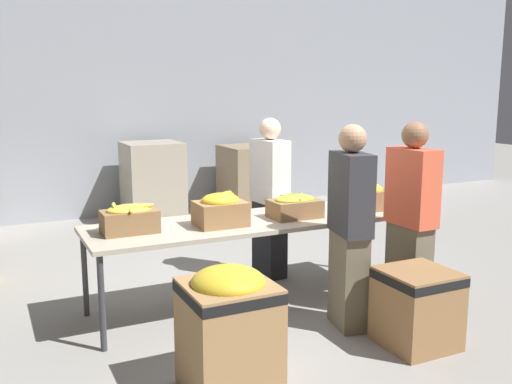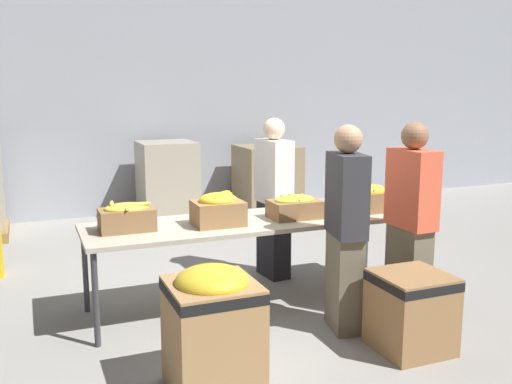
{
  "view_description": "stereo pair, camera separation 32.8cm",
  "coord_description": "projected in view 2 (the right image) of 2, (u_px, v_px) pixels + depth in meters",
  "views": [
    {
      "loc": [
        -2.22,
        -4.63,
        2.01
      ],
      "look_at": [
        0.07,
        0.12,
        1.05
      ],
      "focal_mm": 40.0,
      "sensor_mm": 36.0,
      "label": 1
    },
    {
      "loc": [
        -1.92,
        -4.77,
        2.01
      ],
      "look_at": [
        0.07,
        0.12,
        1.05
      ],
      "focal_mm": 40.0,
      "sensor_mm": 36.0,
      "label": 2
    }
  ],
  "objects": [
    {
      "name": "volunteer_0",
      "position": [
        274.0,
        199.0,
        6.06
      ],
      "size": [
        0.27,
        0.48,
        1.71
      ],
      "rotation": [
        0.0,
        0.0,
        -1.47
      ],
      "color": "black",
      "rests_on": "ground_plane"
    },
    {
      "name": "banana_box_0",
      "position": [
        127.0,
        216.0,
        4.83
      ],
      "size": [
        0.46,
        0.33,
        0.26
      ],
      "color": "olive",
      "rests_on": "sorting_table"
    },
    {
      "name": "volunteer_2",
      "position": [
        410.0,
        223.0,
        4.95
      ],
      "size": [
        0.24,
        0.47,
        1.73
      ],
      "rotation": [
        0.0,
        0.0,
        1.6
      ],
      "color": "#6B604C",
      "rests_on": "ground_plane"
    },
    {
      "name": "volunteer_1",
      "position": [
        346.0,
        230.0,
        4.7
      ],
      "size": [
        0.32,
        0.5,
        1.73
      ],
      "rotation": [
        0.0,
        0.0,
        1.36
      ],
      "color": "#6B604C",
      "rests_on": "ground_plane"
    },
    {
      "name": "banana_box_3",
      "position": [
        370.0,
        198.0,
        5.58
      ],
      "size": [
        0.43,
        0.28,
        0.26
      ],
      "color": "olive",
      "rests_on": "sorting_table"
    },
    {
      "name": "banana_box_2",
      "position": [
        294.0,
        206.0,
        5.31
      ],
      "size": [
        0.47,
        0.31,
        0.23
      ],
      "color": "olive",
      "rests_on": "sorting_table"
    },
    {
      "name": "donation_bin_1",
      "position": [
        411.0,
        309.0,
        4.4
      ],
      "size": [
        0.54,
        0.54,
        0.61
      ],
      "color": "olive",
      "rests_on": "ground_plane"
    },
    {
      "name": "ground_plane",
      "position": [
        254.0,
        303.0,
        5.42
      ],
      "size": [
        30.0,
        30.0,
        0.0
      ],
      "primitive_type": "plane",
      "color": "gray"
    },
    {
      "name": "banana_box_1",
      "position": [
        218.0,
        209.0,
        5.03
      ],
      "size": [
        0.43,
        0.33,
        0.3
      ],
      "color": "olive",
      "rests_on": "sorting_table"
    },
    {
      "name": "donation_bin_0",
      "position": [
        213.0,
        325.0,
        3.78
      ],
      "size": [
        0.58,
        0.58,
        0.87
      ],
      "color": "#A37A4C",
      "rests_on": "ground_plane"
    },
    {
      "name": "wall_back",
      "position": [
        150.0,
        89.0,
        9.09
      ],
      "size": [
        16.0,
        0.08,
        4.0
      ],
      "color": "#9399A3",
      "rests_on": "ground_plane"
    },
    {
      "name": "sorting_table",
      "position": [
        254.0,
        224.0,
        5.28
      ],
      "size": [
        3.09,
        0.9,
        0.82
      ],
      "color": "#B2A893",
      "rests_on": "ground_plane"
    },
    {
      "name": "pallet_stack_2",
      "position": [
        167.0,
        182.0,
        8.75
      ],
      "size": [
        0.9,
        0.9,
        1.21
      ],
      "color": "olive",
      "rests_on": "ground_plane"
    },
    {
      "name": "pallet_stack_0",
      "position": [
        267.0,
        180.0,
        9.33
      ],
      "size": [
        1.0,
        1.0,
        1.09
      ],
      "color": "olive",
      "rests_on": "ground_plane"
    }
  ]
}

